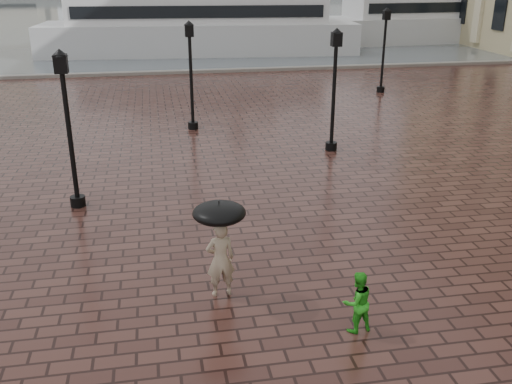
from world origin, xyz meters
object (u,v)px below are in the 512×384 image
Objects in this scene: street_lamps at (201,77)px; child_pedestrian at (357,302)px; adult_pedestrian at (220,259)px; ferry_far at (445,15)px; ferry_near at (199,22)px.

street_lamps reaches higher than child_pedestrian.
adult_pedestrian reaches higher than child_pedestrian.
adult_pedestrian is 2.99m from child_pedestrian.
ferry_near is at bearing -173.37° from ferry_far.
ferry_near is at bearing 85.23° from street_lamps.
adult_pedestrian is at bearing -126.29° from ferry_far.
street_lamps is 13.31m from adult_pedestrian.
ferry_far is (23.85, 42.90, 1.69)m from child_pedestrian.
adult_pedestrian is 36.99m from ferry_near.
ferry_far is at bearing -129.04° from adult_pedestrian.
ferry_far reaches higher than street_lamps.
child_pedestrian is at bearing -122.81° from ferry_far.
ferry_far is (25.43, 27.94, -0.00)m from street_lamps.
ferry_near is (2.81, 36.85, 1.62)m from adult_pedestrian.
child_pedestrian is 0.05× the size of ferry_far.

